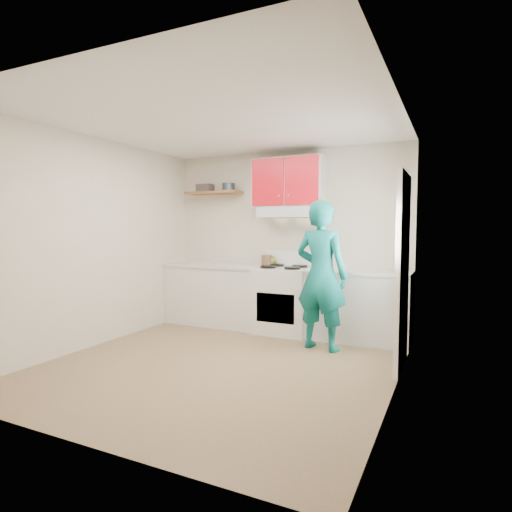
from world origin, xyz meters
The scene contains 21 objects.
floor centered at (0.00, 0.00, 0.00)m, with size 3.80×3.80×0.00m, color brown.
ceiling centered at (0.00, 0.00, 2.60)m, with size 3.60×3.80×0.04m, color white.
back_wall centered at (0.00, 1.90, 1.30)m, with size 3.60×0.04×2.60m, color beige.
front_wall centered at (0.00, -1.90, 1.30)m, with size 3.60×0.04×2.60m, color beige.
left_wall centered at (-1.80, 0.00, 1.30)m, with size 0.04×3.80×2.60m, color beige.
right_wall centered at (1.80, 0.00, 1.30)m, with size 0.04×3.80×2.60m, color beige.
door centered at (1.78, 0.70, 1.02)m, with size 0.05×0.85×2.05m, color white.
door_glass centered at (1.75, 0.70, 1.45)m, with size 0.01×0.55×0.95m, color white.
counter_left centered at (-1.04, 1.60, 0.45)m, with size 1.52×0.60×0.90m, color silver.
counter_right centered at (1.14, 1.60, 0.45)m, with size 1.32×0.60×0.90m, color silver.
stove centered at (0.10, 1.57, 0.46)m, with size 0.76×0.65×0.92m, color white.
range_hood centered at (0.10, 1.68, 1.70)m, with size 0.76×0.44×0.15m, color silver.
upper_cabinets centered at (0.10, 1.73, 2.12)m, with size 1.02×0.33×0.70m, color red.
shelf centered at (-1.15, 1.75, 2.02)m, with size 0.90×0.30×0.04m, color brown.
books centered at (-1.33, 1.79, 2.10)m, with size 0.24×0.17×0.12m, color #40393A.
tin centered at (-0.86, 1.71, 2.10)m, with size 0.19×0.19×0.12m, color #333D4C.
kettle centered at (-0.19, 1.74, 1.00)m, with size 0.19×0.19×0.16m, color #646C1E.
crock centered at (-0.21, 1.67, 0.99)m, with size 0.15×0.15×0.18m, color #48351F.
cutting_board centered at (0.96, 1.59, 0.91)m, with size 0.31×0.23×0.02m, color olive.
silicone_mat centered at (1.43, 1.65, 0.90)m, with size 0.30×0.25×0.01m, color red.
person centered at (0.81, 1.00, 0.91)m, with size 0.66×0.43×1.81m, color #0B6562.
Camera 1 is at (2.27, -3.90, 1.49)m, focal length 29.53 mm.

